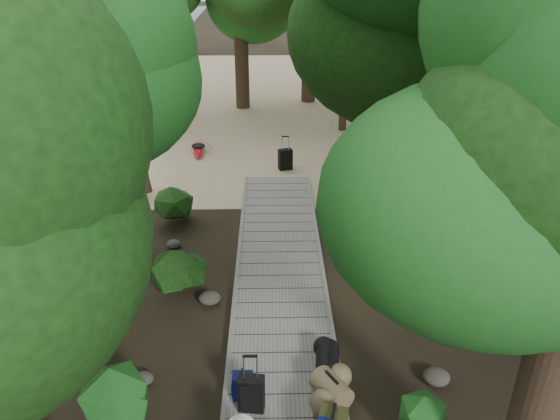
{
  "coord_description": "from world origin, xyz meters",
  "views": [
    {
      "loc": [
        -0.18,
        -8.61,
        6.81
      ],
      "look_at": [
        0.02,
        2.96,
        1.0
      ],
      "focal_mm": 35.0,
      "sensor_mm": 36.0,
      "label": 1
    }
  ],
  "objects_px": {
    "duffel_right_black": "(327,359)",
    "sun_lounger": "(372,144)",
    "backpack_left_d": "(243,385)",
    "duffel_right_khaki": "(331,388)",
    "kayak": "(198,148)",
    "suitcase_on_boardwalk": "(251,393)",
    "lone_suitcase_on_sand": "(285,159)"
  },
  "relations": [
    {
      "from": "duffel_right_khaki",
      "to": "duffel_right_black",
      "type": "relative_size",
      "value": 1.03
    },
    {
      "from": "duffel_right_black",
      "to": "lone_suitcase_on_sand",
      "type": "relative_size",
      "value": 0.94
    },
    {
      "from": "suitcase_on_boardwalk",
      "to": "lone_suitcase_on_sand",
      "type": "xyz_separation_m",
      "value": [
        0.8,
        10.19,
        -0.08
      ]
    },
    {
      "from": "backpack_left_d",
      "to": "duffel_right_black",
      "type": "xyz_separation_m",
      "value": [
        1.43,
        0.62,
        -0.05
      ]
    },
    {
      "from": "suitcase_on_boardwalk",
      "to": "sun_lounger",
      "type": "xyz_separation_m",
      "value": [
        3.9,
        11.81,
        -0.15
      ]
    },
    {
      "from": "lone_suitcase_on_sand",
      "to": "kayak",
      "type": "bearing_deg",
      "value": 133.21
    },
    {
      "from": "duffel_right_khaki",
      "to": "lone_suitcase_on_sand",
      "type": "xyz_separation_m",
      "value": [
        -0.48,
        10.01,
        0.02
      ]
    },
    {
      "from": "backpack_left_d",
      "to": "sun_lounger",
      "type": "xyz_separation_m",
      "value": [
        4.04,
        11.55,
        -0.08
      ]
    },
    {
      "from": "duffel_right_khaki",
      "to": "suitcase_on_boardwalk",
      "type": "distance_m",
      "value": 1.29
    },
    {
      "from": "suitcase_on_boardwalk",
      "to": "kayak",
      "type": "bearing_deg",
      "value": 108.13
    },
    {
      "from": "duffel_right_khaki",
      "to": "kayak",
      "type": "bearing_deg",
      "value": 76.41
    },
    {
      "from": "duffel_right_khaki",
      "to": "backpack_left_d",
      "type": "bearing_deg",
      "value": 146.73
    },
    {
      "from": "backpack_left_d",
      "to": "suitcase_on_boardwalk",
      "type": "bearing_deg",
      "value": -60.34
    },
    {
      "from": "lone_suitcase_on_sand",
      "to": "duffel_right_black",
      "type": "bearing_deg",
      "value": -105.52
    },
    {
      "from": "kayak",
      "to": "sun_lounger",
      "type": "bearing_deg",
      "value": -5.52
    },
    {
      "from": "lone_suitcase_on_sand",
      "to": "sun_lounger",
      "type": "bearing_deg",
      "value": 9.09
    },
    {
      "from": "suitcase_on_boardwalk",
      "to": "sun_lounger",
      "type": "relative_size",
      "value": 0.38
    },
    {
      "from": "duffel_right_black",
      "to": "sun_lounger",
      "type": "xyz_separation_m",
      "value": [
        2.62,
        10.94,
        -0.03
      ]
    },
    {
      "from": "duffel_right_black",
      "to": "lone_suitcase_on_sand",
      "type": "xyz_separation_m",
      "value": [
        -0.48,
        9.32,
        0.04
      ]
    },
    {
      "from": "backpack_left_d",
      "to": "sun_lounger",
      "type": "distance_m",
      "value": 12.24
    },
    {
      "from": "backpack_left_d",
      "to": "suitcase_on_boardwalk",
      "type": "xyz_separation_m",
      "value": [
        0.14,
        -0.25,
        0.06
      ]
    },
    {
      "from": "duffel_right_black",
      "to": "kayak",
      "type": "xyz_separation_m",
      "value": [
        -3.49,
        10.94,
        -0.13
      ]
    },
    {
      "from": "duffel_right_black",
      "to": "duffel_right_khaki",
      "type": "bearing_deg",
      "value": -84.09
    },
    {
      "from": "suitcase_on_boardwalk",
      "to": "lone_suitcase_on_sand",
      "type": "distance_m",
      "value": 10.22
    },
    {
      "from": "duffel_right_khaki",
      "to": "suitcase_on_boardwalk",
      "type": "bearing_deg",
      "value": 157.79
    },
    {
      "from": "duffel_right_khaki",
      "to": "lone_suitcase_on_sand",
      "type": "relative_size",
      "value": 0.96
    },
    {
      "from": "lone_suitcase_on_sand",
      "to": "kayak",
      "type": "xyz_separation_m",
      "value": [
        -3.01,
        1.62,
        -0.17
      ]
    },
    {
      "from": "backpack_left_d",
      "to": "sun_lounger",
      "type": "relative_size",
      "value": 0.3
    },
    {
      "from": "backpack_left_d",
      "to": "kayak",
      "type": "height_order",
      "value": "backpack_left_d"
    },
    {
      "from": "backpack_left_d",
      "to": "duffel_right_khaki",
      "type": "height_order",
      "value": "backpack_left_d"
    },
    {
      "from": "duffel_right_black",
      "to": "sun_lounger",
      "type": "height_order",
      "value": "sun_lounger"
    },
    {
      "from": "kayak",
      "to": "lone_suitcase_on_sand",
      "type": "bearing_deg",
      "value": -33.78
    }
  ]
}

